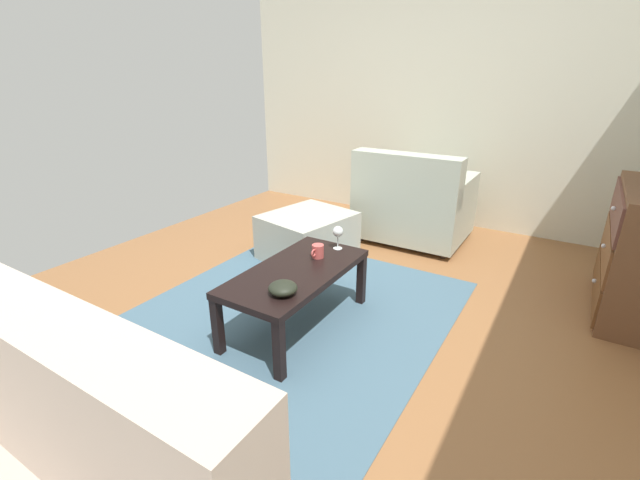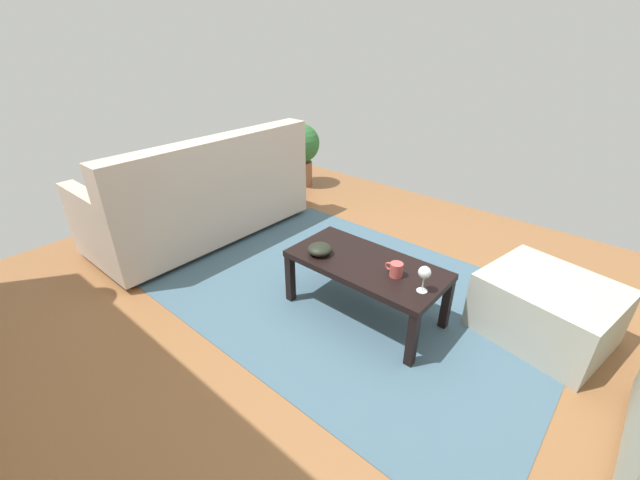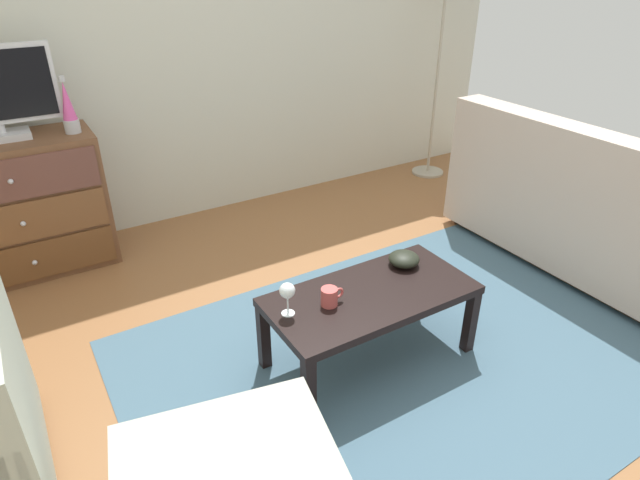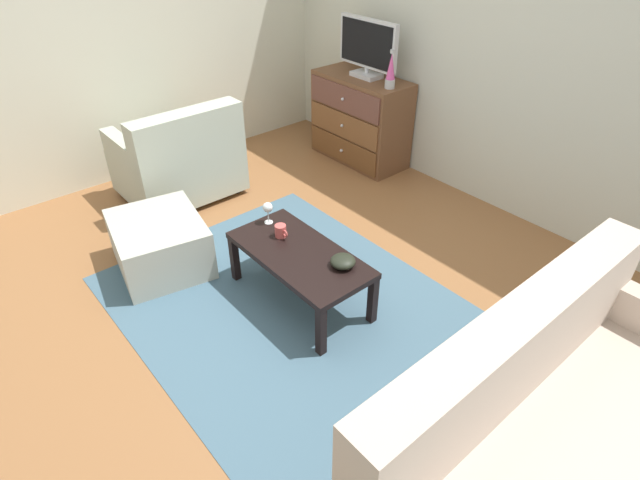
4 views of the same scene
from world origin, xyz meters
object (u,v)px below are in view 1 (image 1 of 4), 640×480
object	(u,v)px
coffee_table	(296,277)
wine_glass	(338,232)
ottoman	(308,236)
mug	(318,251)
armchair	(413,205)
bowl_decorative	(283,288)

from	to	relation	value
coffee_table	wine_glass	xyz separation A→B (m)	(-0.41, 0.05, 0.17)
ottoman	mug	bearing A→B (deg)	37.30
mug	armchair	xyz separation A→B (m)	(-1.56, 0.06, -0.09)
wine_glass	armchair	distance (m)	1.37
wine_glass	ottoman	xyz separation A→B (m)	(-0.53, -0.59, -0.32)
armchair	ottoman	size ratio (longest dim) A/B	1.36
bowl_decorative	armchair	bearing A→B (deg)	-179.04
coffee_table	wine_glass	bearing A→B (deg)	172.41
mug	armchair	distance (m)	1.56
ottoman	bowl_decorative	bearing A→B (deg)	27.87
wine_glass	ottoman	bearing A→B (deg)	-132.11
wine_glass	armchair	bearing A→B (deg)	178.94
coffee_table	ottoman	size ratio (longest dim) A/B	1.41
coffee_table	wine_glass	world-z (taller)	wine_glass
coffee_table	mug	bearing A→B (deg)	175.34
wine_glass	bowl_decorative	bearing A→B (deg)	4.90
armchair	wine_glass	bearing A→B (deg)	-1.06
mug	ottoman	bearing A→B (deg)	-142.70
bowl_decorative	mug	bearing A→B (deg)	-169.12
coffee_table	ottoman	world-z (taller)	coffee_table
bowl_decorative	coffee_table	bearing A→B (deg)	-158.18
bowl_decorative	ottoman	bearing A→B (deg)	-152.13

